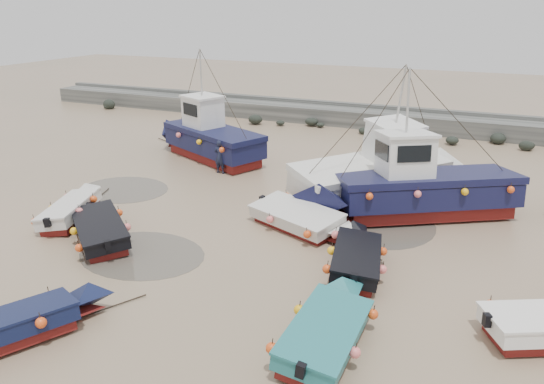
% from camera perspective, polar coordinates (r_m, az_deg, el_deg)
% --- Properties ---
extents(ground, '(120.00, 120.00, 0.00)m').
position_cam_1_polar(ground, '(20.02, -2.13, -6.02)').
color(ground, '#977A61').
rests_on(ground, ground).
extents(seawall, '(60.00, 4.92, 1.50)m').
position_cam_1_polar(seawall, '(39.80, 12.06, 7.60)').
color(seawall, slate).
rests_on(seawall, ground).
extents(puddle_a, '(4.81, 4.81, 0.01)m').
position_cam_1_polar(puddle_a, '(20.10, -13.82, -6.50)').
color(puddle_a, '#524C41').
rests_on(puddle_a, ground).
extents(puddle_b, '(4.07, 4.07, 0.01)m').
position_cam_1_polar(puddle_b, '(22.41, 12.08, -3.54)').
color(puddle_b, '#524C41').
rests_on(puddle_b, ground).
extents(puddle_c, '(4.48, 4.48, 0.01)m').
position_cam_1_polar(puddle_c, '(27.11, -15.64, 0.28)').
color(puddle_c, '#524C41').
rests_on(puddle_c, ground).
extents(puddle_d, '(6.50, 6.50, 0.01)m').
position_cam_1_polar(puddle_d, '(26.63, 12.14, 0.23)').
color(puddle_d, '#524C41').
rests_on(puddle_d, ground).
extents(dinghy_0, '(2.68, 5.77, 1.43)m').
position_cam_1_polar(dinghy_0, '(24.01, -20.42, -1.40)').
color(dinghy_0, maroon).
rests_on(dinghy_0, ground).
extents(dinghy_1, '(3.46, 5.47, 1.43)m').
position_cam_1_polar(dinghy_1, '(16.25, -25.36, -12.45)').
color(dinghy_1, maroon).
rests_on(dinghy_1, ground).
extents(dinghy_2, '(2.15, 5.93, 1.43)m').
position_cam_1_polar(dinghy_2, '(14.68, 5.97, -14.07)').
color(dinghy_2, maroon).
rests_on(dinghy_2, ground).
extents(dinghy_4, '(5.42, 4.79, 1.43)m').
position_cam_1_polar(dinghy_4, '(21.75, -18.13, -3.32)').
color(dinghy_4, maroon).
rests_on(dinghy_4, ground).
extents(dinghy_5, '(6.00, 3.40, 1.43)m').
position_cam_1_polar(dinghy_5, '(21.29, 3.46, -2.81)').
color(dinghy_5, maroon).
rests_on(dinghy_5, ground).
extents(dinghy_6, '(2.41, 5.70, 1.43)m').
position_cam_1_polar(dinghy_6, '(18.60, 8.96, -6.49)').
color(dinghy_6, maroon).
rests_on(dinghy_6, ground).
extents(cabin_boat_0, '(9.62, 5.69, 6.22)m').
position_cam_1_polar(cabin_boat_0, '(31.44, -6.96, 6.06)').
color(cabin_boat_0, maroon).
rests_on(cabin_boat_0, ground).
extents(cabin_boat_1, '(7.50, 9.38, 6.22)m').
position_cam_1_polar(cabin_boat_1, '(25.23, 11.45, 2.33)').
color(cabin_boat_1, maroon).
rests_on(cabin_boat_1, ground).
extents(cabin_boat_2, '(9.89, 6.94, 6.22)m').
position_cam_1_polar(cabin_boat_2, '(23.17, 14.92, 0.48)').
color(cabin_boat_2, maroon).
rests_on(cabin_boat_2, ground).
extents(person, '(0.67, 0.44, 1.83)m').
position_cam_1_polar(person, '(28.77, -5.55, 2.04)').
color(person, '#181C32').
rests_on(person, ground).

